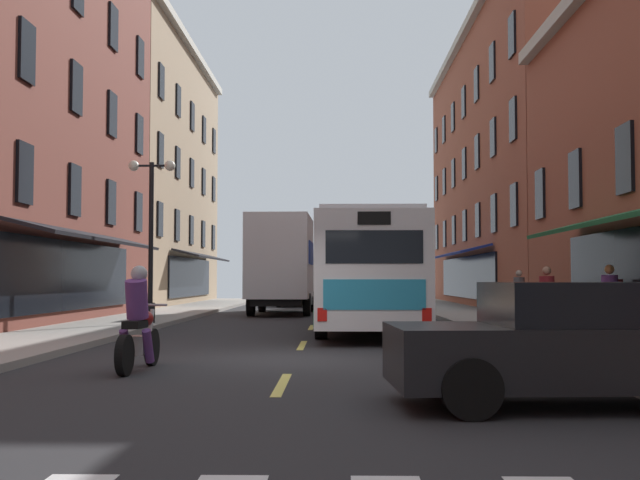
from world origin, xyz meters
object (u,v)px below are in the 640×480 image
at_px(box_truck, 282,265).
at_px(sedan_mid, 585,343).
at_px(motorcycle_rider, 139,326).
at_px(street_lamp_twin, 151,232).
at_px(pedestrian_far, 547,299).
at_px(sedan_near, 297,294).
at_px(transit_bus, 366,273).
at_px(pedestrian_near, 610,299).
at_px(pedestrian_mid, 519,294).

height_order(box_truck, sedan_mid, box_truck).
bearing_deg(motorcycle_rider, box_truck, 87.46).
bearing_deg(motorcycle_rider, street_lamp_twin, 102.22).
bearing_deg(pedestrian_far, sedan_near, 90.35).
bearing_deg(transit_bus, motorcycle_rider, -111.26).
relative_size(sedan_near, motorcycle_rider, 2.09).
relative_size(transit_bus, street_lamp_twin, 2.41).
distance_m(pedestrian_near, pedestrian_mid, 8.19).
xyz_separation_m(sedan_mid, pedestrian_far, (2.24, 10.17, 0.25)).
distance_m(box_truck, pedestrian_far, 15.36).
distance_m(box_truck, street_lamp_twin, 9.66).
xyz_separation_m(transit_bus, sedan_mid, (2.01, -13.52, -0.91)).
bearing_deg(pedestrian_mid, pedestrian_near, -33.96).
relative_size(box_truck, pedestrian_far, 4.39).
bearing_deg(sedan_mid, box_truck, 102.06).
relative_size(sedan_mid, street_lamp_twin, 0.91).
xyz_separation_m(sedan_near, sedan_mid, (4.95, -33.51, 0.05)).
bearing_deg(street_lamp_twin, box_truck, 69.67).
xyz_separation_m(pedestrian_mid, pedestrian_far, (-0.90, -6.89, 0.01)).
height_order(transit_bus, pedestrian_near, transit_bus).
distance_m(transit_bus, motorcycle_rider, 10.93).
height_order(pedestrian_mid, pedestrian_far, pedestrian_far).
bearing_deg(street_lamp_twin, pedestrian_mid, 11.92).
xyz_separation_m(sedan_mid, pedestrian_mid, (3.14, 17.06, 0.24)).
relative_size(pedestrian_far, street_lamp_twin, 0.33).
bearing_deg(pedestrian_near, sedan_mid, 121.38).
relative_size(pedestrian_near, pedestrian_far, 1.01).
bearing_deg(street_lamp_twin, sedan_near, 79.66).
xyz_separation_m(sedan_near, pedestrian_far, (7.19, -23.34, 0.30)).
distance_m(box_truck, sedan_near, 9.96).
distance_m(transit_bus, pedestrian_far, 5.44).
xyz_separation_m(box_truck, pedestrian_mid, (8.19, -6.59, -1.08)).
relative_size(transit_bus, pedestrian_mid, 7.38).
bearing_deg(pedestrian_mid, box_truck, -163.99).
distance_m(sedan_near, sedan_mid, 33.88).
height_order(transit_bus, pedestrian_far, transit_bus).
distance_m(sedan_near, pedestrian_mid, 18.33).
height_order(sedan_near, pedestrian_mid, pedestrian_mid).
bearing_deg(street_lamp_twin, pedestrian_far, -22.73).
bearing_deg(pedestrian_near, pedestrian_mid, -36.91).
distance_m(box_truck, pedestrian_near, 17.01).
distance_m(pedestrian_near, street_lamp_twin, 13.18).
distance_m(transit_bus, box_truck, 10.59).
relative_size(sedan_near, pedestrian_mid, 2.71).
height_order(transit_bus, street_lamp_twin, street_lamp_twin).
relative_size(motorcycle_rider, street_lamp_twin, 0.42).
bearing_deg(pedestrian_near, box_truck, -8.61).
bearing_deg(sedan_near, pedestrian_near, -71.45).
relative_size(transit_bus, pedestrian_near, 7.23).
bearing_deg(street_lamp_twin, transit_bus, -9.89).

